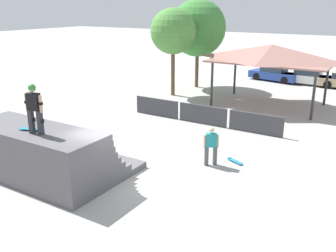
# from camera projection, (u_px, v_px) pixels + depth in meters

# --- Properties ---
(ground_plane) EXTENTS (160.00, 160.00, 0.00)m
(ground_plane) POSITION_uv_depth(u_px,v_px,m) (118.00, 183.00, 13.99)
(ground_plane) COLOR #A3A09B
(quarter_pipe_ramp) EXTENTS (5.73, 4.11, 2.03)m
(quarter_pipe_ramp) POSITION_uv_depth(u_px,v_px,m) (44.00, 154.00, 14.31)
(quarter_pipe_ramp) COLOR #565459
(quarter_pipe_ramp) RESTS_ON ground
(skater_on_deck) EXTENTS (0.77, 0.32, 1.78)m
(skater_on_deck) POSITION_uv_depth(u_px,v_px,m) (34.00, 106.00, 12.79)
(skater_on_deck) COLOR #2D2D33
(skater_on_deck) RESTS_ON quarter_pipe_ramp
(skateboard_on_deck) EXTENTS (0.81, 0.44, 0.09)m
(skateboard_on_deck) POSITION_uv_depth(u_px,v_px,m) (30.00, 129.00, 13.42)
(skateboard_on_deck) COLOR green
(skateboard_on_deck) RESTS_ON quarter_pipe_ramp
(bystander_walking) EXTENTS (0.58, 0.49, 1.65)m
(bystander_walking) POSITION_uv_depth(u_px,v_px,m) (211.00, 144.00, 15.27)
(bystander_walking) COLOR #4C4C51
(bystander_walking) RESTS_ON ground
(skateboard_on_ground) EXTENTS (0.82, 0.51, 0.09)m
(skateboard_on_ground) POSITION_uv_depth(u_px,v_px,m) (235.00, 161.00, 15.80)
(skateboard_on_ground) COLOR green
(skateboard_on_ground) RESTS_ON ground
(barrier_fence) EXTENTS (8.98, 0.12, 1.05)m
(barrier_fence) POSITION_uv_depth(u_px,v_px,m) (203.00, 115.00, 20.81)
(barrier_fence) COLOR #3D3D42
(barrier_fence) RESTS_ON ground
(pavilion_shelter) EXTENTS (7.49, 4.65, 3.97)m
(pavilion_shelter) POSITION_uv_depth(u_px,v_px,m) (272.00, 54.00, 23.83)
(pavilion_shelter) COLOR #2D2D33
(pavilion_shelter) RESTS_ON ground
(tree_beside_pavilion) EXTENTS (3.22, 3.22, 6.20)m
(tree_beside_pavilion) POSITION_uv_depth(u_px,v_px,m) (173.00, 32.00, 26.27)
(tree_beside_pavilion) COLOR brown
(tree_beside_pavilion) RESTS_ON ground
(tree_far_back) EXTENTS (4.38, 4.38, 6.83)m
(tree_far_back) POSITION_uv_depth(u_px,v_px,m) (198.00, 28.00, 29.02)
(tree_far_back) COLOR brown
(tree_far_back) RESTS_ON ground
(parked_car_blue) EXTENTS (4.61, 2.47, 1.27)m
(parked_car_blue) POSITION_uv_depth(u_px,v_px,m) (274.00, 74.00, 32.70)
(parked_car_blue) COLOR navy
(parked_car_blue) RESTS_ON ground
(parked_car_white) EXTENTS (4.39, 1.81, 1.27)m
(parked_car_white) POSITION_uv_depth(u_px,v_px,m) (309.00, 77.00, 31.23)
(parked_car_white) COLOR silver
(parked_car_white) RESTS_ON ground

